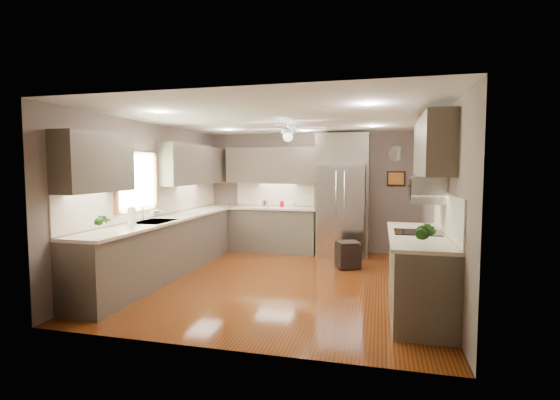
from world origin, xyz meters
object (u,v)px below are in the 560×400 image
at_px(potted_plant_right, 426,232).
at_px(bowl, 291,206).
at_px(canister_b, 264,204).
at_px(microwave, 427,190).
at_px(canister_d, 282,204).
at_px(paper_towel, 132,216).
at_px(potted_plant_left, 100,220).
at_px(stool, 348,255).
at_px(soap_bottle, 156,213).
at_px(refrigerator, 342,197).
at_px(canister_c, 269,203).

distance_m(potted_plant_right, bowl, 4.62).
relative_size(canister_b, microwave, 0.26).
height_order(canister_d, paper_towel, paper_towel).
bearing_deg(potted_plant_right, potted_plant_left, 178.89).
bearing_deg(stool, microwave, -55.31).
height_order(soap_bottle, potted_plant_right, potted_plant_right).
bearing_deg(canister_d, canister_b, -174.03).
distance_m(soap_bottle, bowl, 2.99).
xyz_separation_m(canister_d, potted_plant_right, (2.47, -4.02, 0.11)).
bearing_deg(stool, paper_towel, -144.04).
relative_size(potted_plant_left, stool, 0.66).
xyz_separation_m(refrigerator, microwave, (1.33, -2.71, 0.29)).
bearing_deg(soap_bottle, microwave, -4.40).
relative_size(bowl, stool, 0.45).
distance_m(potted_plant_right, paper_towel, 3.94).
bearing_deg(paper_towel, stool, 35.96).
xyz_separation_m(soap_bottle, potted_plant_right, (3.96, -1.55, 0.07)).
relative_size(canister_d, microwave, 0.24).
bearing_deg(canister_b, refrigerator, -1.41).
distance_m(potted_plant_left, refrigerator, 4.69).
height_order(potted_plant_right, refrigerator, refrigerator).
bearing_deg(canister_d, paper_towel, -113.09).
distance_m(canister_d, refrigerator, 1.29).
bearing_deg(canister_b, canister_c, 26.52).
relative_size(canister_c, paper_towel, 0.62).
bearing_deg(potted_plant_left, paper_towel, 90.61).
bearing_deg(potted_plant_right, canister_d, 121.59).
bearing_deg(soap_bottle, canister_c, 63.90).
bearing_deg(microwave, canister_d, 133.01).
relative_size(potted_plant_right, bowl, 1.53).
relative_size(soap_bottle, microwave, 0.36).
xyz_separation_m(soap_bottle, bowl, (1.69, 2.47, -0.07)).
bearing_deg(soap_bottle, paper_towel, -83.02).
xyz_separation_m(canister_b, bowl, (0.57, 0.04, -0.04)).
height_order(canister_d, bowl, canister_d).
bearing_deg(bowl, canister_b, -176.33).
bearing_deg(canister_c, potted_plant_right, -55.72).
distance_m(canister_b, potted_plant_left, 4.04).
height_order(canister_b, potted_plant_left, potted_plant_left).
distance_m(canister_b, bowl, 0.57).
xyz_separation_m(canister_b, refrigerator, (1.64, -0.04, 0.18)).
distance_m(canister_b, paper_towel, 3.39).
xyz_separation_m(canister_c, paper_towel, (-1.12, -3.27, 0.05)).
relative_size(potted_plant_right, paper_towel, 1.26).
relative_size(canister_b, potted_plant_right, 0.42).
xyz_separation_m(canister_b, stool, (1.86, -1.14, -0.77)).
bearing_deg(soap_bottle, potted_plant_left, -85.95).
height_order(potted_plant_left, stool, potted_plant_left).
distance_m(canister_c, potted_plant_right, 4.88).
relative_size(refrigerator, paper_towel, 9.10).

